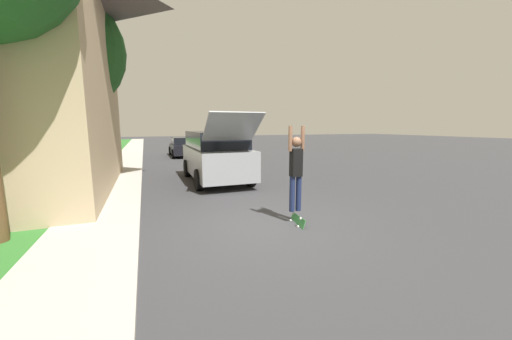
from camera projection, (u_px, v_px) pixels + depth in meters
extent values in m
plane|color=#333335|center=(265.00, 224.00, 6.61)|extent=(120.00, 120.00, 0.00)
cube|color=#ADA89E|center=(116.00, 184.00, 10.84)|extent=(1.80, 80.00, 0.10)
cylinder|color=brown|center=(67.00, 132.00, 11.74)|extent=(0.36, 0.36, 3.81)
sphere|color=#1E4C1E|center=(59.00, 49.00, 11.24)|extent=(4.93, 4.93, 4.93)
cube|color=gray|center=(216.00, 161.00, 11.66)|extent=(2.02, 4.79, 1.08)
cube|color=black|center=(215.00, 140.00, 11.64)|extent=(1.86, 3.74, 0.65)
cylinder|color=black|center=(187.00, 168.00, 12.75)|extent=(0.24, 0.76, 0.76)
cylinder|color=black|center=(229.00, 166.00, 13.44)|extent=(0.24, 0.76, 0.76)
cylinder|color=black|center=(199.00, 180.00, 10.01)|extent=(0.24, 0.76, 0.76)
cylinder|color=black|center=(251.00, 176.00, 10.71)|extent=(0.24, 0.76, 0.76)
cube|color=gray|center=(233.00, 127.00, 9.19)|extent=(1.78, 1.30, 0.93)
cube|color=black|center=(183.00, 149.00, 21.45)|extent=(1.75, 4.20, 0.68)
cube|color=black|center=(183.00, 141.00, 21.27)|extent=(1.54, 2.19, 0.52)
cylinder|color=black|center=(170.00, 151.00, 22.35)|extent=(0.20, 0.66, 0.66)
cylinder|color=black|center=(192.00, 150.00, 22.95)|extent=(0.20, 0.66, 0.66)
cylinder|color=black|center=(173.00, 154.00, 20.02)|extent=(0.20, 0.66, 0.66)
cylinder|color=black|center=(197.00, 153.00, 20.63)|extent=(0.20, 0.66, 0.66)
cylinder|color=#192347|center=(292.00, 194.00, 6.65)|extent=(0.13, 0.13, 0.83)
cylinder|color=#192347|center=(299.00, 193.00, 6.71)|extent=(0.13, 0.13, 0.83)
cube|color=black|center=(296.00, 163.00, 6.56)|extent=(0.25, 0.20, 0.64)
sphere|color=brown|center=(296.00, 142.00, 6.49)|extent=(0.23, 0.23, 0.23)
cylinder|color=brown|center=(290.00, 139.00, 6.42)|extent=(0.09, 0.09, 0.57)
cylinder|color=brown|center=(303.00, 138.00, 6.54)|extent=(0.09, 0.09, 0.57)
cube|color=#337F3D|center=(298.00, 220.00, 6.62)|extent=(0.22, 0.81, 0.25)
cylinder|color=silver|center=(293.00, 213.00, 6.85)|extent=(0.03, 0.06, 0.06)
cylinder|color=silver|center=(291.00, 221.00, 6.86)|extent=(0.03, 0.06, 0.06)
cylinder|color=silver|center=(300.00, 219.00, 6.36)|extent=(0.03, 0.06, 0.06)
cylinder|color=silver|center=(298.00, 227.00, 6.36)|extent=(0.03, 0.06, 0.06)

